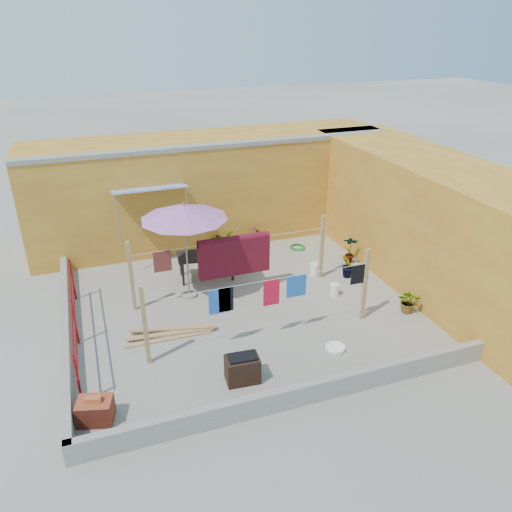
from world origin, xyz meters
The scene contains 21 objects.
ground centered at (0.00, 0.00, 0.00)m, with size 80.00×80.00×0.00m, color #9E998E.
wall_back centered at (0.50, 4.69, 1.61)m, with size 11.00×3.27×3.21m.
wall_right centered at (5.20, 0.00, 1.60)m, with size 2.40×9.00×3.20m, color gold.
parapet_front centered at (0.00, -3.58, 0.22)m, with size 8.30×0.16×0.44m, color gray.
parapet_left centered at (-4.08, 0.00, 0.22)m, with size 0.16×7.30×0.44m, color gray.
red_railing centered at (-3.85, -0.20, 0.72)m, with size 0.05×4.20×1.10m.
clothesline_rig centered at (0.04, 0.57, 1.01)m, with size 5.09×2.35×1.80m.
patio_umbrella centered at (-1.11, 0.99, 2.27)m, with size 2.28×2.28×2.53m.
outdoor_table centered at (-0.44, 1.81, 0.64)m, with size 1.59×0.92×0.71m.
brick_stack centered at (-3.62, -2.75, 0.23)m, with size 0.70×0.58×0.53m.
lumber_pile centered at (-1.89, -0.61, 0.06)m, with size 2.08×0.63×0.13m.
brazier centered at (-0.85, -2.59, 0.28)m, with size 0.68×0.48×0.58m.
white_basin centered at (1.35, -2.29, 0.04)m, with size 0.44×0.44×0.08m.
water_jug_a centered at (2.40, -0.22, 0.16)m, with size 0.23×0.23×0.36m.
water_jug_b centered at (2.42, 0.99, 0.17)m, with size 0.25×0.25×0.39m.
green_hose centered at (2.68, 2.73, 0.03)m, with size 0.49×0.49×0.07m.
plant_back_a centered at (0.40, 3.20, 0.35)m, with size 0.63×0.55×0.70m, color #175219.
plant_back_b centered at (1.53, 3.20, 0.33)m, with size 0.37×0.37×0.66m, color #175219.
plant_right_a centered at (3.70, 1.33, 0.42)m, with size 0.44×0.30×0.84m, color #175219.
plant_right_b centered at (3.18, 0.52, 0.35)m, with size 0.38×0.31×0.69m, color #175219.
plant_right_c centered at (3.70, -1.54, 0.29)m, with size 0.53×0.46×0.59m, color #175219.
Camera 1 is at (-3.21, -10.00, 6.46)m, focal length 35.00 mm.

